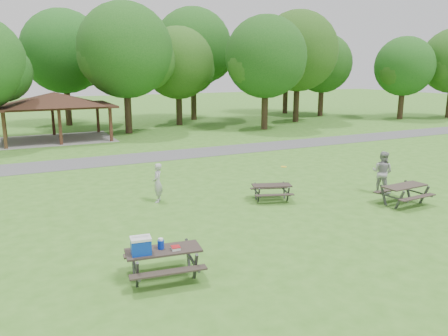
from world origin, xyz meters
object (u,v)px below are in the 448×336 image
Objects in this scene: picnic_table_near at (156,252)px; frisbee_thrower at (158,183)px; picnic_table_middle at (272,188)px; frisbee_catcher at (382,172)px.

picnic_table_near is 7.12m from frisbee_thrower.
frisbee_catcher is at bearing -13.18° from picnic_table_middle.
picnic_table_near is at bearing 5.55° from frisbee_thrower.
frisbee_catcher is (9.60, -3.15, 0.13)m from frisbee_thrower.
frisbee_catcher is (11.78, 3.62, 0.17)m from picnic_table_near.
picnic_table_middle is at bearing 53.45° from frisbee_catcher.
picnic_table_middle is at bearing 35.96° from picnic_table_near.
frisbee_thrower reaches higher than picnic_table_near.
frisbee_thrower is 0.87× the size of frisbee_catcher.
picnic_table_near is at bearing 83.73° from frisbee_catcher.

